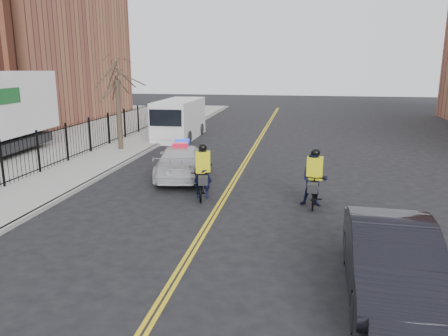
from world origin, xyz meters
The scene contains 13 objects.
ground centered at (0.00, 0.00, 0.00)m, with size 120.00×120.00×0.00m, color black.
center_line_left centered at (-0.08, 8.00, 0.01)m, with size 0.10×60.00×0.01m, color gold.
center_line_right centered at (0.08, 8.00, 0.01)m, with size 0.10×60.00×0.01m, color gold.
sidewalk centered at (-7.50, 8.00, 0.07)m, with size 3.00×60.00×0.15m, color gray.
curb centered at (-6.00, 8.00, 0.07)m, with size 0.20×60.00×0.15m, color gray.
iron_fence centered at (-9.00, 8.00, 1.00)m, with size 0.12×28.00×2.00m, color black, non-canonical shape.
warehouse_far centered at (-23.00, 24.00, 7.00)m, with size 14.00×18.00×14.00m, color brown.
street_tree centered at (-7.60, 10.00, 3.53)m, with size 3.20×3.20×4.80m.
police_cruiser centered at (-2.43, 4.74, 0.75)m, with size 2.93×5.40×1.65m.
dark_sedan centered at (4.85, -4.60, 0.85)m, with size 1.81×5.18×1.71m, color black.
cargo_van centered at (-5.50, 15.02, 1.28)m, with size 2.48×6.30×2.63m.
cyclist_near centered at (-0.80, 1.93, 0.73)m, with size 1.19×2.25×2.10m.
cyclist_far centered at (3.34, 1.62, 0.83)m, with size 1.00×2.13×2.11m.
Camera 1 is at (2.82, -13.77, 4.98)m, focal length 35.00 mm.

